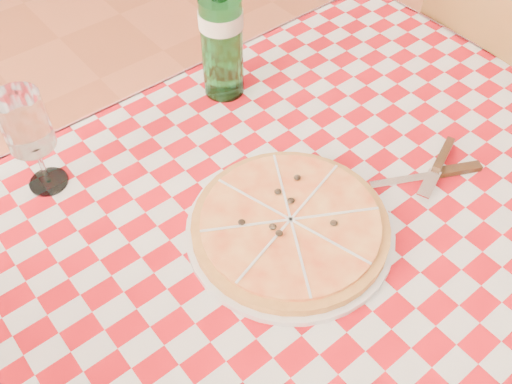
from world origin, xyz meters
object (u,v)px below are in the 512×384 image
Objects in this scene: chair_near at (499,110)px; wine_glass at (33,143)px; dining_table at (287,267)px; water_bottle at (221,26)px; pizza_plate at (290,225)px.

chair_near and wine_glass have the same top height.
dining_table is 4.11× the size of water_bottle.
chair_near is 5.03× the size of wine_glass.
chair_near is at bearing 5.29° from dining_table.
pizza_plate is 1.13× the size of water_bottle.
water_bottle is 0.39m from wine_glass.
water_bottle is (0.13, 0.35, 0.12)m from pizza_plate.
dining_table is 3.64× the size of pizza_plate.
dining_table is 0.79m from chair_near.
chair_near is at bearing -23.38° from water_bottle.
water_bottle is at bearing 69.12° from pizza_plate.
dining_table is at bearing -169.24° from chair_near.
chair_near is 0.81m from pizza_plate.
chair_near reaches higher than pizza_plate.
dining_table is at bearing -110.89° from water_bottle.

